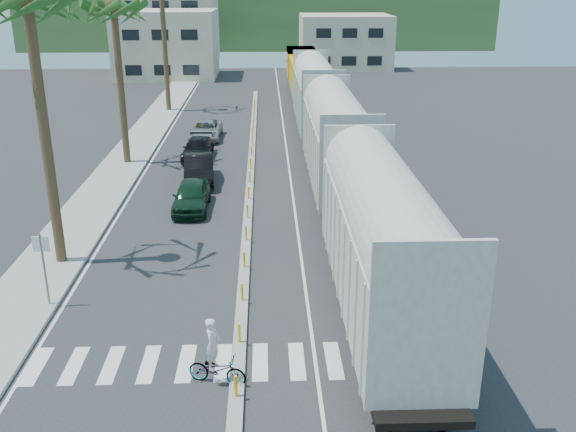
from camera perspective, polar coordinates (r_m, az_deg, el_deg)
The scene contains 15 objects.
ground at distance 23.14m, azimuth -4.23°, elevation -10.12°, with size 140.00×140.00×0.00m, color #28282B.
sidewalk at distance 47.35m, azimuth -13.61°, elevation 5.62°, with size 3.00×90.00×0.15m, color gray.
rails at distance 49.49m, azimuth 2.67°, elevation 6.75°, with size 1.56×100.00×0.06m.
median at distance 41.55m, azimuth -3.33°, elevation 4.13°, with size 0.45×60.00×0.85m.
crosswalk at distance 21.44m, azimuth -4.41°, elevation -12.83°, with size 14.00×2.20×0.01m, color silver.
lane_markings at distance 46.52m, azimuth -5.88°, elevation 5.74°, with size 9.42×90.00×0.01m.
freight_train at distance 42.27m, azimuth 3.48°, elevation 8.36°, with size 3.00×60.94×5.85m.
street_sign at distance 25.37m, azimuth -20.94°, elevation -3.64°, with size 0.60×0.08×3.00m.
buildings at distance 92.15m, azimuth -6.93°, elevation 15.74°, with size 38.00×27.00×10.00m.
hillside at distance 120.05m, azimuth -2.67°, elevation 17.71°, with size 80.00×20.00×12.00m, color #385628.
car_lead at distance 34.68m, azimuth -8.58°, elevation 1.78°, with size 1.84×4.54×1.55m, color black.
car_second at distance 39.31m, azimuth -7.92°, elevation 4.13°, with size 2.18×5.10×1.64m, color black.
car_third at distance 44.71m, azimuth -8.03°, elevation 5.94°, with size 2.04×4.76×1.37m, color black.
car_rear at distance 50.21m, azimuth -7.34°, elevation 7.59°, with size 2.42×5.05×1.39m, color #A8ABAD.
cyclist at distance 20.18m, azimuth -6.40°, elevation -12.88°, with size 1.64×2.19×2.24m.
Camera 1 is at (0.96, -19.91, 11.76)m, focal length 40.00 mm.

